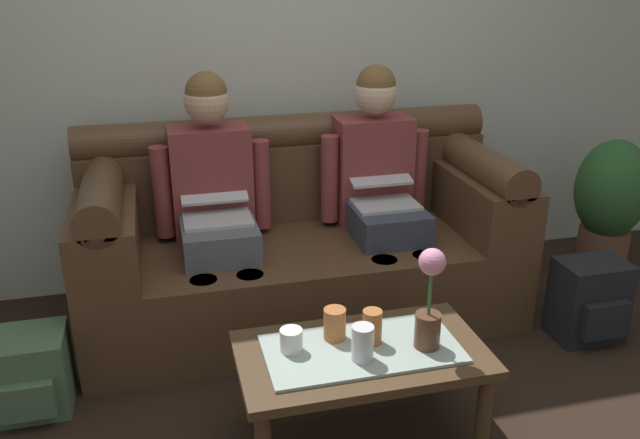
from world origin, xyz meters
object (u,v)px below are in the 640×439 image
flower_vase (429,302)px  cup_near_left (372,327)px  coffee_table (361,362)px  backpack_left (32,373)px  backpack_right (590,301)px  person_right (379,182)px  cup_far_center (335,324)px  cup_near_right (363,343)px  cup_far_left (291,340)px  person_left (214,196)px  couch (300,242)px  potted_plant (610,200)px

flower_vase → cup_near_left: (-0.18, 0.07, -0.12)m
coffee_table → backpack_left: 1.32m
flower_vase → backpack_right: 1.19m
person_right → cup_far_center: size_ratio=10.23×
cup_near_left → cup_near_right: bearing=-125.2°
flower_vase → cup_far_left: flower_vase is taller
person_left → cup_near_right: (0.39, -1.08, -0.20)m
person_left → coffee_table: (0.41, -1.02, -0.33)m
couch → cup_far_left: bearing=-104.4°
person_right → flower_vase: (-0.18, -1.06, -0.08)m
flower_vase → potted_plant: size_ratio=0.49×
coffee_table → cup_near_right: size_ratio=6.94×
coffee_table → potted_plant: bearing=29.9°
coffee_table → potted_plant: potted_plant is taller
backpack_left → couch: bearing=23.6°
couch → potted_plant: 1.79m
cup_near_right → backpack_right: (1.28, 0.48, -0.27)m
couch → flower_vase: 1.11m
cup_near_left → cup_near_right: (-0.07, -0.09, 0.00)m
couch → cup_near_left: bearing=-87.4°
backpack_left → backpack_right: backpack_right is taller
couch → cup_far_left: couch is taller
coffee_table → cup_near_left: size_ratio=6.95×
cup_far_left → cup_far_center: bearing=13.7°
couch → potted_plant: (1.79, 0.01, 0.06)m
cup_near_left → cup_near_right: 0.12m
person_right → backpack_left: bearing=-162.0°
cup_far_center → potted_plant: (1.87, 0.94, -0.02)m
couch → cup_far_left: 1.01m
person_left → cup_far_left: 1.01m
person_left → cup_far_center: 1.01m
cup_near_right → backpack_left: bearing=154.9°
coffee_table → backpack_right: 1.34m
cup_far_center → cup_far_left: cup_far_center is taller
cup_far_left → backpack_left: cup_far_left is taller
coffee_table → cup_far_left: 0.27m
couch → cup_near_right: size_ratio=16.10×
person_right → cup_near_right: (-0.43, -1.08, -0.20)m
person_left → cup_far_left: person_left is taller
flower_vase → backpack_left: 1.59m
person_left → backpack_left: 1.08m
person_left → backpack_right: 1.84m
person_left → flower_vase: (0.64, -1.06, -0.08)m
cup_near_right → coffee_table: bearing=73.2°
cup_far_left → coffee_table: bearing=-10.1°
person_left → cup_near_left: bearing=-65.4°
flower_vase → backpack_right: (1.03, 0.46, -0.38)m
flower_vase → backpack_left: bearing=159.6°
cup_far_center → coffee_table: bearing=-47.8°
person_right → coffee_table: 1.14m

